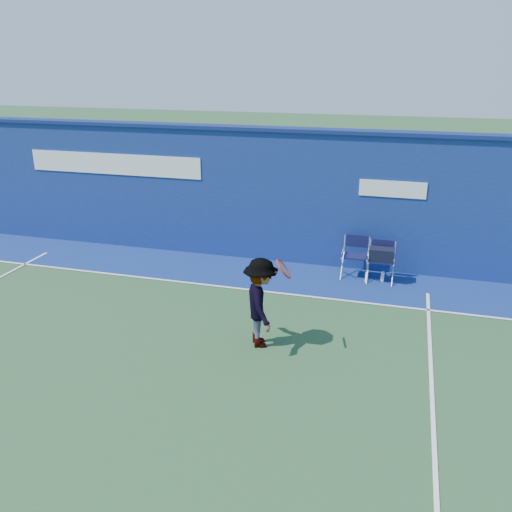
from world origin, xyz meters
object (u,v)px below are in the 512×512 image
(directors_chair_left, at_px, (355,265))
(directors_chair_right, at_px, (381,266))
(water_bottle, at_px, (383,277))
(tennis_player, at_px, (261,303))

(directors_chair_left, xyz_separation_m, directors_chair_right, (0.56, -0.12, 0.08))
(directors_chair_right, bearing_deg, water_bottle, -20.53)
(directors_chair_left, bearing_deg, tennis_player, -109.31)
(water_bottle, relative_size, tennis_player, 0.15)
(directors_chair_left, height_order, directors_chair_right, directors_chair_left)
(directors_chair_right, height_order, tennis_player, tennis_player)
(directors_chair_right, relative_size, tennis_player, 0.54)
(directors_chair_right, bearing_deg, tennis_player, -118.03)
(directors_chair_left, height_order, water_bottle, directors_chair_left)
(tennis_player, bearing_deg, directors_chair_left, 70.69)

